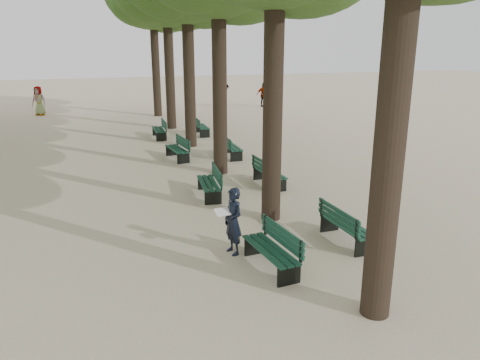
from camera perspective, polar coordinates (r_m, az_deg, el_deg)
name	(u,v)px	position (r m, az deg, el deg)	size (l,w,h in m)	color
ground	(258,275)	(10.05, 2.21, -11.54)	(120.00, 120.00, 0.00)	beige
bench_left_0	(271,257)	(10.22, 3.77, -9.36)	(0.75, 1.85, 0.92)	black
bench_left_1	(209,188)	(14.83, -3.80, -1.02)	(0.76, 1.85, 0.92)	black
bench_left_2	(177,153)	(19.71, -7.65, 3.27)	(0.78, 1.85, 0.92)	black
bench_left_3	(159,133)	(24.30, -9.82, 5.67)	(0.62, 1.82, 0.92)	black
bench_right_0	(346,232)	(11.74, 12.85, -6.23)	(0.63, 1.82, 0.92)	black
bench_right_1	(269,178)	(15.99, 3.60, 0.28)	(0.64, 1.82, 0.92)	black
bench_right_2	(231,151)	(19.95, -1.07, 3.58)	(0.62, 1.81, 0.92)	black
bench_right_3	(202,130)	(24.91, -4.70, 6.12)	(0.63, 1.82, 0.92)	black
man_with_map	(233,221)	(10.70, -0.84, -5.05)	(0.66, 0.69, 1.58)	black
pedestrian_c	(263,95)	(36.07, 2.86, 10.35)	(1.05, 0.36, 1.79)	#262628
pedestrian_b	(225,95)	(35.92, -1.78, 10.27)	(1.10, 0.34, 1.71)	#262628
pedestrian_d	(39,101)	(34.37, -23.32, 8.86)	(0.94, 0.39, 1.93)	#262628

